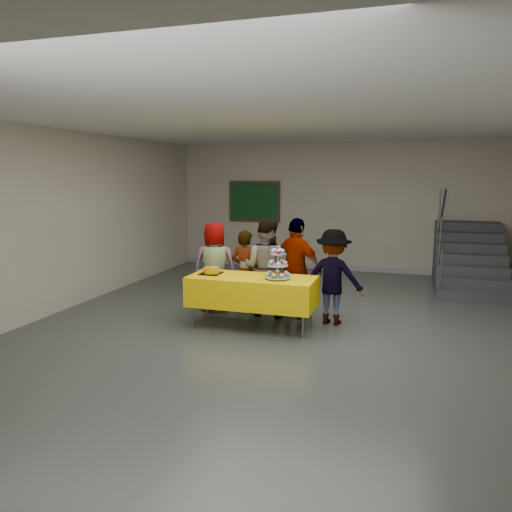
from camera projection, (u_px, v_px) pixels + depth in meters
The scene contains 11 objects.
room_shell at pixel (296, 184), 6.88m from camera, with size 10.00×10.04×3.02m.
bake_table at pixel (252, 291), 7.41m from camera, with size 1.88×0.78×0.77m.
cupcake_stand at pixel (278, 267), 7.19m from camera, with size 0.38×0.38×0.44m.
bear_cake at pixel (211, 270), 7.57m from camera, with size 0.32×0.36×0.12m.
schoolchild_a at pixel (215, 267), 8.31m from camera, with size 0.73×0.48×1.50m, color slate.
schoolchild_b at pixel (245, 272), 8.20m from camera, with size 0.50×0.33×1.37m, color slate.
schoolchild_c at pixel (266, 267), 8.01m from camera, with size 0.77×0.60×1.58m, color slate.
schoolchild_d at pixel (297, 268), 7.88m from camera, with size 0.94×0.39×1.60m, color #5C5D65.
schoolchild_e at pixel (333, 277), 7.57m from camera, with size 0.94×0.54×1.46m, color slate.
staircase at pixel (468, 262), 10.22m from camera, with size 1.30×2.40×2.04m.
noticeboard at pixel (254, 201), 12.26m from camera, with size 1.30×0.05×1.00m.
Camera 1 is at (1.55, -6.78, 2.28)m, focal length 35.00 mm.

